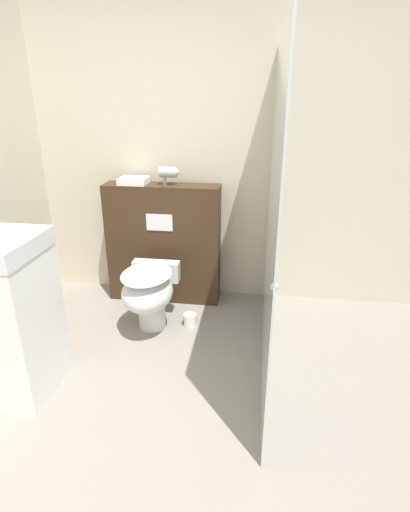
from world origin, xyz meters
name	(u,v)px	position (x,y,z in m)	size (l,w,h in m)	color
ground_plane	(131,465)	(0.00, 0.00, 0.00)	(12.00, 12.00, 0.00)	gray
wall_back	(194,155)	(0.00, 1.98, 1.25)	(8.00, 0.06, 2.50)	beige
partition_panel	(164,244)	(-0.24, 1.79, 0.52)	(0.97, 0.24, 1.04)	#3D2819
shower_glass	(272,216)	(0.65, 1.01, 1.03)	(0.04, 1.88, 2.05)	silver
toilet	(149,292)	(-0.23, 1.23, 0.33)	(0.38, 0.56, 0.51)	white
hair_drier	(169,172)	(-0.18, 1.80, 1.14)	(0.17, 0.09, 0.15)	#B7B7BC
folded_towel	(134,181)	(-0.48, 1.79, 1.06)	(0.23, 0.20, 0.05)	white
spare_toilet_roll	(190,320)	(0.06, 1.34, 0.05)	(0.10, 0.10, 0.10)	white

